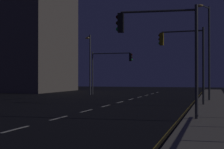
% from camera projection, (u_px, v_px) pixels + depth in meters
% --- Properties ---
extents(ground_plane, '(112.00, 112.00, 0.00)m').
position_uv_depth(ground_plane, '(89.00, 110.00, 21.92)').
color(ground_plane, black).
rests_on(ground_plane, ground).
extents(sidewalk_right, '(2.56, 77.00, 0.14)m').
position_uv_depth(sidewalk_right, '(212.00, 113.00, 19.73)').
color(sidewalk_right, gray).
rests_on(sidewalk_right, ground).
extents(lane_markings_center, '(0.14, 50.00, 0.01)m').
position_uv_depth(lane_markings_center, '(106.00, 106.00, 25.27)').
color(lane_markings_center, silver).
rests_on(lane_markings_center, ground).
extents(lane_edge_line, '(0.14, 53.00, 0.01)m').
position_uv_depth(lane_edge_line, '(190.00, 106.00, 24.96)').
color(lane_edge_line, gold).
rests_on(lane_edge_line, ground).
extents(traffic_light_far_left, '(3.97, 0.66, 5.47)m').
position_uv_depth(traffic_light_far_left, '(161.00, 39.00, 16.52)').
color(traffic_light_far_left, '#38383D').
rests_on(traffic_light_far_left, sidewalk_right).
extents(traffic_light_far_center, '(5.24, 0.34, 5.36)m').
position_uv_depth(traffic_light_far_center, '(110.00, 64.00, 41.93)').
color(traffic_light_far_center, '#4C4C51').
rests_on(traffic_light_far_center, ground).
extents(traffic_light_overhead_east, '(3.42, 0.40, 5.69)m').
position_uv_depth(traffic_light_overhead_east, '(184.00, 51.00, 25.38)').
color(traffic_light_overhead_east, '#2D3033').
rests_on(traffic_light_overhead_east, sidewalk_right).
extents(street_lamp_median, '(1.11, 2.08, 8.21)m').
position_uv_depth(street_lamp_median, '(208.00, 44.00, 29.49)').
color(street_lamp_median, '#2D3033').
rests_on(street_lamp_median, sidewalk_right).
extents(street_lamp_corner, '(1.18, 1.45, 7.35)m').
position_uv_depth(street_lamp_corner, '(90.00, 59.00, 41.51)').
color(street_lamp_corner, '#4C4C51').
rests_on(street_lamp_corner, ground).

